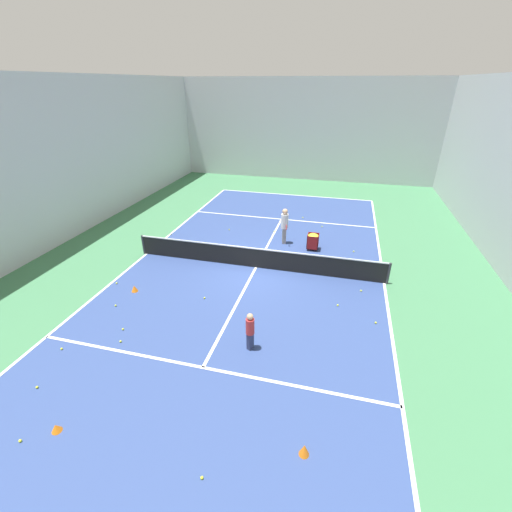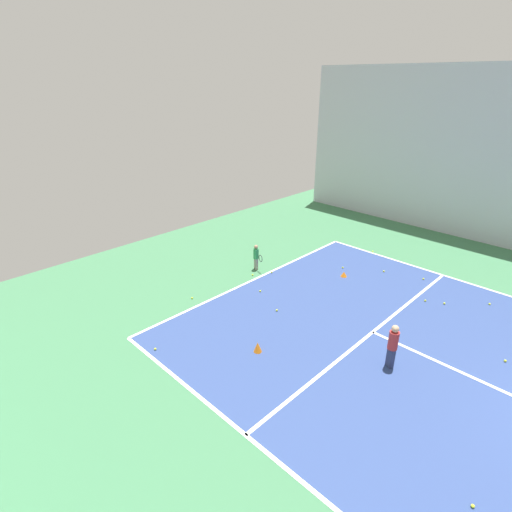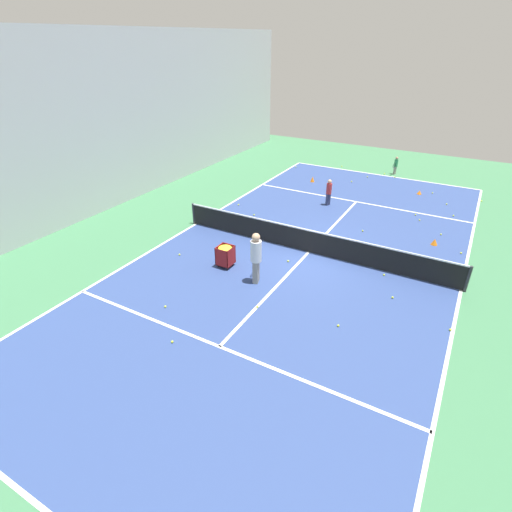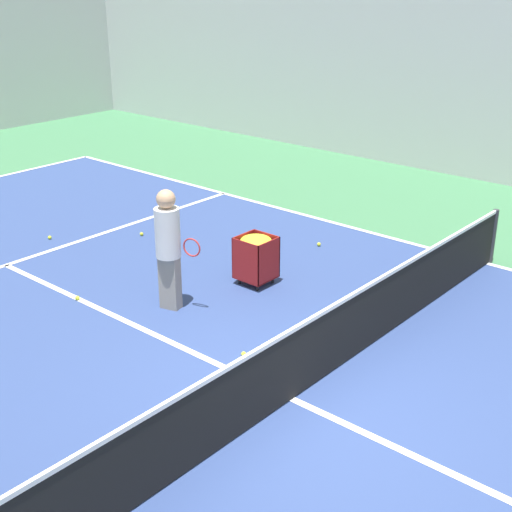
% 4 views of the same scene
% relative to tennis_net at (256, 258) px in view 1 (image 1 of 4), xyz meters
% --- Properties ---
extents(ground_plane, '(35.99, 35.99, 0.00)m').
position_rel_tennis_net_xyz_m(ground_plane, '(0.00, 0.00, -0.49)').
color(ground_plane, '#3D754C').
extents(court_playing_area, '(10.85, 22.47, 0.00)m').
position_rel_tennis_net_xyz_m(court_playing_area, '(0.00, 0.00, -0.49)').
color(court_playing_area, navy).
rests_on(court_playing_area, ground).
extents(line_baseline_far, '(10.85, 0.10, 0.00)m').
position_rel_tennis_net_xyz_m(line_baseline_far, '(0.00, 11.24, -0.49)').
color(line_baseline_far, white).
rests_on(line_baseline_far, ground).
extents(line_sideline_left, '(0.10, 22.47, 0.00)m').
position_rel_tennis_net_xyz_m(line_sideline_left, '(-5.42, 0.00, -0.49)').
color(line_sideline_left, white).
rests_on(line_sideline_left, ground).
extents(line_sideline_right, '(0.10, 22.47, 0.00)m').
position_rel_tennis_net_xyz_m(line_sideline_right, '(5.42, 0.00, -0.49)').
color(line_sideline_right, white).
rests_on(line_sideline_right, ground).
extents(line_service_near, '(10.85, 0.10, 0.00)m').
position_rel_tennis_net_xyz_m(line_service_near, '(0.00, -6.18, -0.49)').
color(line_service_near, white).
rests_on(line_service_near, ground).
extents(line_service_far, '(10.85, 0.10, 0.00)m').
position_rel_tennis_net_xyz_m(line_service_far, '(0.00, 6.18, -0.49)').
color(line_service_far, white).
rests_on(line_service_far, ground).
extents(line_centre_service, '(0.10, 12.36, 0.00)m').
position_rel_tennis_net_xyz_m(line_centre_service, '(0.00, 0.00, -0.49)').
color(line_centre_service, white).
rests_on(line_centre_service, ground).
extents(hall_enclosure_left, '(0.15, 32.29, 7.76)m').
position_rel_tennis_net_xyz_m(hall_enclosure_left, '(-10.26, 0.00, 3.39)').
color(hall_enclosure_left, silver).
rests_on(hall_enclosure_left, ground).
extents(hall_enclosure_far, '(20.36, 0.15, 7.76)m').
position_rel_tennis_net_xyz_m(hall_enclosure_far, '(0.00, 16.07, 3.39)').
color(hall_enclosure_far, silver).
rests_on(hall_enclosure_far, ground).
extents(tennis_net, '(11.15, 0.10, 0.95)m').
position_rel_tennis_net_xyz_m(tennis_net, '(0.00, 0.00, 0.00)').
color(tennis_net, '#2D2D33').
rests_on(tennis_net, ground).
extents(coach_at_net, '(0.45, 0.70, 1.84)m').
position_rel_tennis_net_xyz_m(coach_at_net, '(0.74, 2.86, 0.56)').
color(coach_at_net, gray).
rests_on(coach_at_net, ground).
extents(child_midcourt, '(0.35, 0.35, 1.31)m').
position_rel_tennis_net_xyz_m(child_midcourt, '(1.11, -5.06, 0.26)').
color(child_midcourt, '#2D3351').
rests_on(child_midcourt, ground).
extents(ball_cart, '(0.54, 0.55, 0.81)m').
position_rel_tennis_net_xyz_m(ball_cart, '(2.23, 2.47, 0.08)').
color(ball_cart, maroon).
rests_on(ball_cart, ground).
extents(training_cone_0, '(0.24, 0.24, 0.31)m').
position_rel_tennis_net_xyz_m(training_cone_0, '(3.16, -8.03, -0.34)').
color(training_cone_0, orange).
rests_on(training_cone_0, ground).
extents(training_cone_1, '(0.26, 0.26, 0.26)m').
position_rel_tennis_net_xyz_m(training_cone_1, '(-4.14, -3.07, -0.36)').
color(training_cone_1, orange).
rests_on(training_cone_1, ground).
extents(training_cone_2, '(0.24, 0.24, 0.20)m').
position_rel_tennis_net_xyz_m(training_cone_2, '(-2.57, -8.91, -0.39)').
color(training_cone_2, orange).
rests_on(training_cone_2, ground).
extents(tennis_ball_0, '(0.07, 0.07, 0.07)m').
position_rel_tennis_net_xyz_m(tennis_ball_0, '(-2.51, 3.78, -0.46)').
color(tennis_ball_0, yellow).
rests_on(tennis_ball_0, ground).
extents(tennis_ball_1, '(0.07, 0.07, 0.07)m').
position_rel_tennis_net_xyz_m(tennis_ball_1, '(-3.18, -9.35, -0.46)').
color(tennis_ball_1, yellow).
rests_on(tennis_ball_1, ground).
extents(tennis_ball_2, '(0.07, 0.07, 0.07)m').
position_rel_tennis_net_xyz_m(tennis_ball_2, '(-4.27, -4.15, -0.46)').
color(tennis_ball_2, yellow).
rests_on(tennis_ball_2, ground).
extents(tennis_ball_3, '(0.07, 0.07, 0.07)m').
position_rel_tennis_net_xyz_m(tennis_ball_3, '(-2.94, -5.82, -0.46)').
color(tennis_ball_3, yellow).
rests_on(tennis_ball_3, ground).
extents(tennis_ball_4, '(0.07, 0.07, 0.07)m').
position_rel_tennis_net_xyz_m(tennis_ball_4, '(-2.97, 0.32, -0.46)').
color(tennis_ball_4, yellow).
rests_on(tennis_ball_4, ground).
extents(tennis_ball_5, '(0.07, 0.07, 0.07)m').
position_rel_tennis_net_xyz_m(tennis_ball_5, '(2.45, 5.52, -0.46)').
color(tennis_ball_5, yellow).
rests_on(tennis_ball_5, ground).
extents(tennis_ball_6, '(0.07, 0.07, 0.07)m').
position_rel_tennis_net_xyz_m(tennis_ball_6, '(-4.50, -6.57, -0.46)').
color(tennis_ball_6, yellow).
rests_on(tennis_ball_6, ground).
extents(tennis_ball_7, '(0.07, 0.07, 0.07)m').
position_rel_tennis_net_xyz_m(tennis_ball_7, '(-1.29, -2.88, -0.46)').
color(tennis_ball_7, yellow).
rests_on(tennis_ball_7, ground).
extents(tennis_ball_9, '(0.07, 0.07, 0.07)m').
position_rel_tennis_net_xyz_m(tennis_ball_9, '(0.37, 1.08, -0.46)').
color(tennis_ball_9, yellow).
rests_on(tennis_ball_9, ground).
extents(tennis_ball_11, '(0.07, 0.07, 0.07)m').
position_rel_tennis_net_xyz_m(tennis_ball_11, '(3.64, -2.10, -0.46)').
color(tennis_ball_11, yellow).
rests_on(tennis_ball_11, ground).
extents(tennis_ball_12, '(0.07, 0.07, 0.07)m').
position_rel_tennis_net_xyz_m(tennis_ball_12, '(4.21, 2.67, -0.46)').
color(tennis_ball_12, yellow).
rests_on(tennis_ball_12, ground).
extents(tennis_ball_14, '(0.07, 0.07, 0.07)m').
position_rel_tennis_net_xyz_m(tennis_ball_14, '(-5.36, 2.39, -0.46)').
color(tennis_ball_14, yellow).
rests_on(tennis_ball_14, ground).
extents(tennis_ball_16, '(0.07, 0.07, 0.07)m').
position_rel_tennis_net_xyz_m(tennis_ball_16, '(-0.03, 4.13, -0.46)').
color(tennis_ball_16, yellow).
rests_on(tennis_ball_16, ground).
extents(tennis_ball_17, '(0.07, 0.07, 0.07)m').
position_rel_tennis_net_xyz_m(tennis_ball_17, '(-3.55, 1.57, -0.46)').
color(tennis_ball_17, yellow).
rests_on(tennis_ball_17, ground).
extents(tennis_ball_19, '(0.07, 0.07, 0.07)m').
position_rel_tennis_net_xyz_m(tennis_ball_19, '(1.17, -9.08, -0.46)').
color(tennis_ball_19, yellow).
rests_on(tennis_ball_19, ground).
extents(tennis_ball_20, '(0.07, 0.07, 0.07)m').
position_rel_tennis_net_xyz_m(tennis_ball_20, '(-5.17, -2.76, -0.46)').
color(tennis_ball_20, yellow).
rests_on(tennis_ball_20, ground).
extents(tennis_ball_21, '(0.07, 0.07, 0.07)m').
position_rel_tennis_net_xyz_m(tennis_ball_21, '(4.94, -2.82, -0.46)').
color(tennis_ball_21, yellow).
rests_on(tennis_ball_21, ground).
extents(tennis_ball_22, '(0.07, 0.07, 0.07)m').
position_rel_tennis_net_xyz_m(tennis_ball_22, '(1.21, 6.68, -0.46)').
color(tennis_ball_22, yellow).
rests_on(tennis_ball_22, ground).
extents(tennis_ball_24, '(0.07, 0.07, 0.07)m').
position_rel_tennis_net_xyz_m(tennis_ball_24, '(4.49, -0.87, -0.46)').
color(tennis_ball_24, yellow).
rests_on(tennis_ball_24, ground).
extents(tennis_ball_25, '(0.07, 0.07, 0.07)m').
position_rel_tennis_net_xyz_m(tennis_ball_25, '(-3.22, -5.27, -0.46)').
color(tennis_ball_25, yellow).
rests_on(tennis_ball_25, ground).
extents(tennis_ball_26, '(0.07, 0.07, 0.07)m').
position_rel_tennis_net_xyz_m(tennis_ball_26, '(-4.04, -7.98, -0.46)').
color(tennis_ball_26, yellow).
rests_on(tennis_ball_26, ground).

